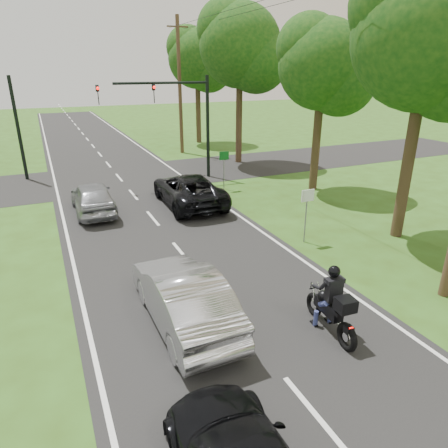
% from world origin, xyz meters
% --- Properties ---
extents(ground, '(140.00, 140.00, 0.00)m').
position_xyz_m(ground, '(0.00, 0.00, 0.00)').
color(ground, '#2F4B15').
rests_on(ground, ground).
extents(road, '(8.00, 100.00, 0.01)m').
position_xyz_m(road, '(0.00, 10.00, 0.01)').
color(road, black).
rests_on(road, ground).
extents(cross_road, '(60.00, 7.00, 0.01)m').
position_xyz_m(cross_road, '(0.00, 16.00, 0.01)').
color(cross_road, black).
rests_on(cross_road, ground).
extents(motorcycle_rider, '(0.65, 2.19, 1.89)m').
position_xyz_m(motorcycle_rider, '(1.94, -2.07, 0.74)').
color(motorcycle_rider, black).
rests_on(motorcycle_rider, ground).
extents(dark_suv, '(2.68, 5.57, 1.53)m').
position_xyz_m(dark_suv, '(2.17, 9.23, 0.78)').
color(dark_suv, black).
rests_on(dark_suv, road).
extents(silver_sedan, '(1.71, 4.75, 1.56)m').
position_xyz_m(silver_sedan, '(-1.31, -0.10, 0.79)').
color(silver_sedan, '#B0AFB4').
rests_on(silver_sedan, road).
extents(silver_suv, '(1.76, 4.34, 1.48)m').
position_xyz_m(silver_suv, '(-2.29, 9.93, 0.75)').
color(silver_suv, '#94979B').
rests_on(silver_suv, road).
extents(traffic_signal, '(6.38, 0.44, 6.00)m').
position_xyz_m(traffic_signal, '(3.34, 14.00, 4.14)').
color(traffic_signal, black).
rests_on(traffic_signal, ground).
extents(signal_pole_far, '(0.20, 0.20, 6.00)m').
position_xyz_m(signal_pole_far, '(-5.20, 18.00, 3.00)').
color(signal_pole_far, black).
rests_on(signal_pole_far, ground).
extents(utility_pole_far, '(1.60, 0.28, 10.00)m').
position_xyz_m(utility_pole_far, '(6.20, 22.00, 5.08)').
color(utility_pole_far, brown).
rests_on(utility_pole_far, ground).
extents(sign_white, '(0.55, 0.07, 2.12)m').
position_xyz_m(sign_white, '(4.70, 2.98, 1.60)').
color(sign_white, slate).
rests_on(sign_white, ground).
extents(sign_green, '(0.55, 0.07, 2.12)m').
position_xyz_m(sign_green, '(4.90, 10.98, 1.60)').
color(sign_green, slate).
rests_on(sign_green, ground).
extents(tree_row_b, '(5.60, 5.43, 10.06)m').
position_xyz_m(tree_row_b, '(8.79, 1.76, 7.13)').
color(tree_row_b, '#332316').
rests_on(tree_row_b, ground).
extents(tree_row_c, '(4.80, 4.65, 8.76)m').
position_xyz_m(tree_row_c, '(9.75, 8.80, 6.23)').
color(tree_row_c, '#332316').
rests_on(tree_row_c, ground).
extents(tree_row_d, '(5.76, 5.58, 10.45)m').
position_xyz_m(tree_row_d, '(9.10, 16.76, 7.43)').
color(tree_row_d, '#332316').
rests_on(tree_row_d, ground).
extents(tree_row_e, '(5.28, 5.12, 9.61)m').
position_xyz_m(tree_row_e, '(9.48, 25.78, 6.83)').
color(tree_row_e, '#332316').
rests_on(tree_row_e, ground).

